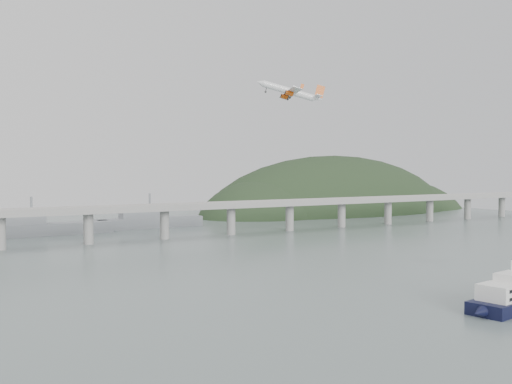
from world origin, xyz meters
TOP-DOWN VIEW (x-y plane):
  - ground at (0.00, 0.00)m, footprint 900.00×900.00m
  - bridge at (-1.15, 200.00)m, footprint 800.00×22.00m
  - headland at (285.18, 331.75)m, footprint 365.00×155.00m
  - airliner at (34.05, 77.76)m, footprint 33.03×30.93m

SIDE VIEW (x-z plane):
  - headland at x=285.18m, z-range -97.34..58.66m
  - ground at x=0.00m, z-range 0.00..0.00m
  - bridge at x=-1.15m, z-range 5.70..29.60m
  - airliner at x=34.05m, z-range 77.85..89.25m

